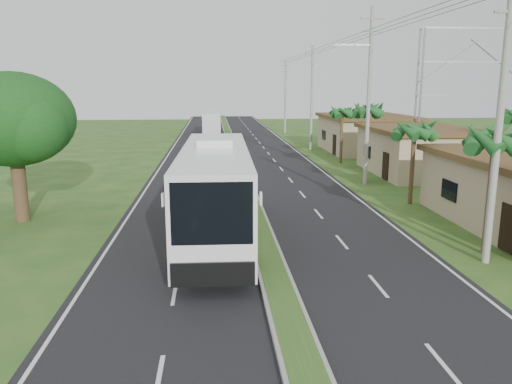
{
  "coord_description": "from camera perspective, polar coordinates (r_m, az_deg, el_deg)",
  "views": [
    {
      "loc": [
        -2.1,
        -15.82,
        6.81
      ],
      "look_at": [
        -0.11,
        7.63,
        1.8
      ],
      "focal_mm": 35.0,
      "sensor_mm": 36.0,
      "label": 1
    }
  ],
  "objects": [
    {
      "name": "coach_bus_far",
      "position": [
        71.67,
        -5.04,
        7.98
      ],
      "size": [
        2.57,
        11.07,
        3.21
      ],
      "rotation": [
        0.0,
        0.0,
        -0.01
      ],
      "color": "silver",
      "rests_on": "ground"
    },
    {
      "name": "utility_pole_a",
      "position": [
        20.77,
        26.09,
        7.67
      ],
      "size": [
        1.6,
        0.28,
        11.0
      ],
      "color": "gray",
      "rests_on": "ground"
    },
    {
      "name": "palm_verge_d",
      "position": [
        45.34,
        9.83,
        8.98
      ],
      "size": [
        2.4,
        2.4,
        5.25
      ],
      "color": "#473321",
      "rests_on": "ground"
    },
    {
      "name": "utility_pole_b",
      "position": [
        35.44,
        12.73,
        10.83
      ],
      "size": [
        3.2,
        0.28,
        12.0
      ],
      "color": "gray",
      "rests_on": "ground"
    },
    {
      "name": "ground",
      "position": [
        17.35,
        2.54,
        -11.1
      ],
      "size": [
        180.0,
        180.0,
        0.0
      ],
      "primitive_type": "plane",
      "color": "#224E1C",
      "rests_on": "ground"
    },
    {
      "name": "utility_pole_c",
      "position": [
        54.87,
        6.39,
        10.75
      ],
      "size": [
        1.6,
        0.28,
        11.0
      ],
      "color": "gray",
      "rests_on": "ground"
    },
    {
      "name": "road_asphalt",
      "position": [
        36.52,
        -1.48,
        1.28
      ],
      "size": [
        14.0,
        160.0,
        0.02
      ],
      "primitive_type": "cube",
      "color": "black",
      "rests_on": "ground"
    },
    {
      "name": "palm_verge_a",
      "position": [
        21.95,
        25.67,
        5.43
      ],
      "size": [
        2.4,
        2.4,
        5.45
      ],
      "color": "#473321",
      "rests_on": "ground"
    },
    {
      "name": "lane_edge_left",
      "position": [
        36.75,
        -11.96,
        1.07
      ],
      "size": [
        0.12,
        160.0,
        0.01
      ],
      "primitive_type": "cube",
      "color": "silver",
      "rests_on": "ground"
    },
    {
      "name": "shade_tree",
      "position": [
        27.77,
        -26.2,
        7.12
      ],
      "size": [
        6.3,
        6.0,
        7.54
      ],
      "color": "#473321",
      "rests_on": "ground"
    },
    {
      "name": "billboard_lattice",
      "position": [
        51.78,
        23.34,
        11.07
      ],
      "size": [
        10.18,
        1.18,
        12.07
      ],
      "color": "gray",
      "rests_on": "ground"
    },
    {
      "name": "coach_bus_main",
      "position": [
        22.51,
        -4.66,
        0.8
      ],
      "size": [
        3.17,
        13.84,
        4.45
      ],
      "rotation": [
        0.0,
        0.0,
        -0.02
      ],
      "color": "white",
      "rests_on": "ground"
    },
    {
      "name": "median_strip",
      "position": [
        36.51,
        -1.48,
        1.42
      ],
      "size": [
        1.2,
        160.0,
        0.18
      ],
      "color": "gray",
      "rests_on": "ground"
    },
    {
      "name": "shop_far",
      "position": [
        54.49,
        12.43,
        6.6
      ],
      "size": [
        8.6,
        11.6,
        3.82
      ],
      "color": "tan",
      "rests_on": "ground"
    },
    {
      "name": "palm_verge_b",
      "position": [
        30.21,
        17.67,
        6.8
      ],
      "size": [
        2.4,
        2.4,
        5.05
      ],
      "color": "#473321",
      "rests_on": "ground"
    },
    {
      "name": "motorcyclist",
      "position": [
        28.55,
        -4.55,
        -0.23
      ],
      "size": [
        1.95,
        1.0,
        2.19
      ],
      "rotation": [
        0.0,
        0.0,
        0.26
      ],
      "color": "black",
      "rests_on": "ground"
    },
    {
      "name": "shop_mid",
      "position": [
        41.41,
        18.12,
        4.55
      ],
      "size": [
        7.6,
        10.6,
        3.67
      ],
      "color": "tan",
      "rests_on": "ground"
    },
    {
      "name": "lane_edge_right",
      "position": [
        37.51,
        8.8,
        1.41
      ],
      "size": [
        0.12,
        160.0,
        0.01
      ],
      "primitive_type": "cube",
      "color": "silver",
      "rests_on": "ground"
    },
    {
      "name": "utility_pole_d",
      "position": [
        74.59,
        3.37,
        10.93
      ],
      "size": [
        1.6,
        0.28,
        10.5
      ],
      "color": "gray",
      "rests_on": "ground"
    },
    {
      "name": "palm_verge_c",
      "position": [
        36.53,
        12.67,
        9.08
      ],
      "size": [
        2.4,
        2.4,
        5.85
      ],
      "color": "#473321",
      "rests_on": "ground"
    }
  ]
}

